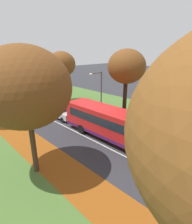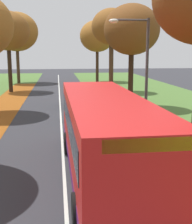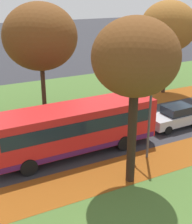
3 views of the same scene
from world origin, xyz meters
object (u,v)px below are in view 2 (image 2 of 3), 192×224
car_black_following (78,97)px  tree_left_far (8,31)px  tree_right_mid (132,30)px  tree_right_distant (97,36)px  tree_left_distant (16,32)px  car_silver_lead (82,113)px  tree_right_far (112,27)px  streetlamp_right (140,68)px  bus (104,132)px

car_black_following → tree_left_far: bearing=124.1°
tree_right_mid → tree_right_distant: (0.07, 21.78, 0.51)m
tree_right_mid → tree_right_distant: tree_right_distant is taller
tree_left_far → tree_right_distant: bearing=43.2°
tree_left_distant → tree_right_distant: 11.42m
car_black_following → tree_right_mid: bearing=-15.8°
tree_right_distant → car_silver_lead: 28.45m
tree_left_far → tree_left_distant: bearing=91.6°
car_black_following → tree_left_distant: bearing=109.7°
tree_left_far → tree_right_mid: tree_left_far is taller
tree_left_far → car_black_following: bearing=-55.9°
tree_right_mid → car_black_following: (-4.18, 1.18, -5.31)m
car_silver_lead → tree_right_far: bearing=74.0°
tree_right_distant → car_black_following: size_ratio=2.11×
tree_left_far → streetlamp_right: 23.51m
tree_right_distant → car_silver_lead: (-4.46, -27.49, -5.82)m
tree_left_distant → car_black_following: size_ratio=2.32×
car_silver_lead → car_black_following: 6.90m
tree_right_mid → car_silver_lead: tree_right_mid is taller
tree_right_far → streetlamp_right: (-2.12, -20.20, -3.31)m
bus → car_black_following: size_ratio=2.46×
streetlamp_right → tree_right_mid: bearing=79.0°
tree_right_distant → streetlamp_right: 32.13m
tree_right_far → tree_right_distant: size_ratio=1.02×
tree_right_far → car_black_following: (-4.31, -8.86, -6.23)m
tree_left_far → car_silver_lead: 19.21m
tree_right_far → bus: (-4.35, -23.85, -5.34)m
car_black_following → car_silver_lead: bearing=-91.8°
tree_right_far → tree_left_distant: bearing=136.1°
tree_right_mid → car_black_following: tree_right_mid is taller
tree_right_distant → car_black_following: bearing=-101.6°
bus → car_silver_lead: bearing=91.3°
car_silver_lead → car_black_following: same height
streetlamp_right → car_silver_lead: streetlamp_right is taller
tree_right_mid → bus: bearing=-107.0°
tree_right_distant → tree_right_mid: bearing=-90.2°
tree_right_far → car_silver_lead: (-4.53, -15.75, -6.23)m
car_black_following → tree_right_far: bearing=64.0°
tree_right_mid → tree_right_distant: bearing=89.8°
streetlamp_right → car_black_following: 11.92m
streetlamp_right → car_black_following: streetlamp_right is taller
tree_right_mid → car_silver_lead: 8.95m
bus → tree_right_far: bearing=79.7°
tree_left_far → tree_left_distant: 9.76m
tree_right_distant → tree_right_far: bearing=-89.7°
tree_right_distant → bus: bearing=-96.9°
tree_right_distant → car_black_following: 21.82m
tree_left_far → streetlamp_right: tree_left_far is taller
tree_right_far → streetlamp_right: size_ratio=1.51×
streetlamp_right → tree_right_far: bearing=84.0°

